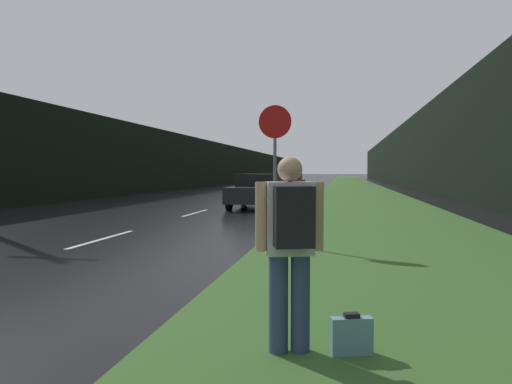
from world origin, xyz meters
TOP-DOWN VIEW (x-y plane):
  - grass_verge at (6.82, 40.00)m, footprint 6.00×240.00m
  - lane_stripe_b at (0.00, 8.76)m, footprint 0.12×3.00m
  - lane_stripe_c at (0.00, 15.76)m, footprint 0.12×3.00m
  - lane_stripe_d at (0.00, 22.76)m, footprint 0.12×3.00m
  - lane_stripe_e at (0.00, 29.76)m, footprint 0.12×3.00m
  - treeline_far_side at (-9.82, 50.00)m, footprint 2.00×140.00m
  - treeline_near_side at (12.82, 50.00)m, footprint 2.00×140.00m
  - stop_sign at (4.19, 8.68)m, footprint 0.72×0.07m
  - hitchhiker_with_backpack at (5.21, 2.69)m, footprint 0.59×0.50m
  - suitcase at (5.74, 2.76)m, footprint 0.38×0.20m
  - car_passing_near at (1.91, 18.68)m, footprint 2.04×4.63m
  - car_passing_far at (1.91, 31.46)m, footprint 1.93×4.50m
  - car_oncoming at (-1.91, 39.78)m, footprint 1.97×4.29m

SIDE VIEW (x-z plane):
  - lane_stripe_b at x=0.00m, z-range 0.00..0.01m
  - lane_stripe_c at x=0.00m, z-range 0.00..0.01m
  - lane_stripe_d at x=0.00m, z-range 0.00..0.01m
  - lane_stripe_e at x=0.00m, z-range 0.00..0.01m
  - grass_verge at x=6.82m, z-range 0.00..0.02m
  - suitcase at x=5.74m, z-range -0.01..0.37m
  - car_oncoming at x=-1.91m, z-range 0.04..1.32m
  - car_passing_near at x=1.91m, z-range 0.00..1.52m
  - car_passing_far at x=1.91m, z-range -0.01..1.55m
  - hitchhiker_with_backpack at x=5.21m, z-range 0.13..1.88m
  - stop_sign at x=4.19m, z-range 0.37..3.44m
  - treeline_far_side at x=-9.82m, z-range 0.00..5.04m
  - treeline_near_side at x=12.82m, z-range 0.00..6.73m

